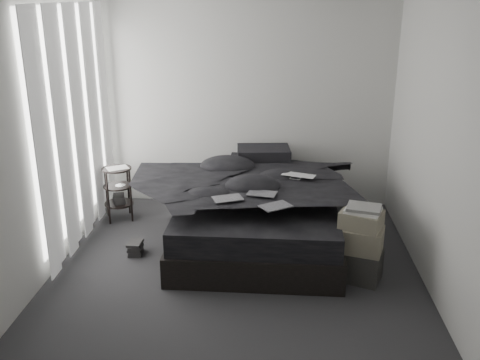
# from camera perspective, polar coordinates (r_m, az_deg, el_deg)

# --- Properties ---
(floor) EXTENTS (3.60, 4.20, 0.01)m
(floor) POSITION_cam_1_polar(r_m,az_deg,el_deg) (5.19, -0.59, -10.80)
(floor) COLOR #2A2A2C
(floor) RESTS_ON ground
(wall_back) EXTENTS (3.60, 0.01, 2.60)m
(wall_back) POSITION_cam_1_polar(r_m,az_deg,el_deg) (6.71, 0.74, 8.12)
(wall_back) COLOR beige
(wall_back) RESTS_ON ground
(wall_front) EXTENTS (3.60, 0.01, 2.60)m
(wall_front) POSITION_cam_1_polar(r_m,az_deg,el_deg) (2.73, -4.08, -9.24)
(wall_front) COLOR beige
(wall_front) RESTS_ON ground
(wall_left) EXTENTS (0.01, 4.20, 2.60)m
(wall_left) POSITION_cam_1_polar(r_m,az_deg,el_deg) (5.13, -21.16, 3.29)
(wall_left) COLOR beige
(wall_left) RESTS_ON ground
(wall_right) EXTENTS (0.01, 4.20, 2.60)m
(wall_right) POSITION_cam_1_polar(r_m,az_deg,el_deg) (4.88, 20.96, 2.53)
(wall_right) COLOR beige
(wall_right) RESTS_ON ground
(window_left) EXTENTS (0.02, 2.00, 2.30)m
(window_left) POSITION_cam_1_polar(r_m,az_deg,el_deg) (5.91, -17.52, 6.20)
(window_left) COLOR white
(window_left) RESTS_ON wall_left
(curtain_left) EXTENTS (0.06, 2.12, 2.48)m
(curtain_left) POSITION_cam_1_polar(r_m,az_deg,el_deg) (5.91, -17.00, 5.54)
(curtain_left) COLOR white
(curtain_left) RESTS_ON wall_left
(bed) EXTENTS (1.72, 2.25, 0.30)m
(bed) POSITION_cam_1_polar(r_m,az_deg,el_deg) (5.92, 1.92, -5.13)
(bed) COLOR black
(bed) RESTS_ON floor
(mattress) EXTENTS (1.65, 2.19, 0.24)m
(mattress) POSITION_cam_1_polar(r_m,az_deg,el_deg) (5.82, 1.95, -2.70)
(mattress) COLOR black
(mattress) RESTS_ON bed
(duvet) EXTENTS (1.67, 1.93, 0.26)m
(duvet) POSITION_cam_1_polar(r_m,az_deg,el_deg) (5.68, 1.96, -0.57)
(duvet) COLOR black
(duvet) RESTS_ON mattress
(pillow_lower) EXTENTS (0.68, 0.46, 0.15)m
(pillow_lower) POSITION_cam_1_polar(r_m,az_deg,el_deg) (6.57, 1.85, 1.72)
(pillow_lower) COLOR black
(pillow_lower) RESTS_ON mattress
(pillow_upper) EXTENTS (0.67, 0.49, 0.14)m
(pillow_upper) POSITION_cam_1_polar(r_m,az_deg,el_deg) (6.50, 2.53, 2.88)
(pillow_upper) COLOR black
(pillow_upper) RESTS_ON pillow_lower
(laptop) EXTENTS (0.41, 0.33, 0.03)m
(laptop) POSITION_cam_1_polar(r_m,az_deg,el_deg) (5.73, 6.14, 1.05)
(laptop) COLOR silver
(laptop) RESTS_ON duvet
(comic_a) EXTENTS (0.33, 0.27, 0.01)m
(comic_a) POSITION_cam_1_polar(r_m,az_deg,el_deg) (5.14, -1.33, -1.13)
(comic_a) COLOR black
(comic_a) RESTS_ON duvet
(comic_b) EXTENTS (0.32, 0.24, 0.01)m
(comic_b) POSITION_cam_1_polar(r_m,az_deg,el_deg) (5.27, 2.37, -0.54)
(comic_b) COLOR black
(comic_b) RESTS_ON duvet
(comic_c) EXTENTS (0.34, 0.31, 0.01)m
(comic_c) POSITION_cam_1_polar(r_m,az_deg,el_deg) (4.96, 3.85, -1.79)
(comic_c) COLOR black
(comic_c) RESTS_ON duvet
(side_stand) EXTENTS (0.45, 0.45, 0.64)m
(side_stand) POSITION_cam_1_polar(r_m,az_deg,el_deg) (6.59, -12.83, -1.45)
(side_stand) COLOR black
(side_stand) RESTS_ON floor
(papers) EXTENTS (0.31, 0.28, 0.01)m
(papers) POSITION_cam_1_polar(r_m,az_deg,el_deg) (6.48, -12.96, 1.23)
(papers) COLOR white
(papers) RESTS_ON side_stand
(floor_books) EXTENTS (0.15, 0.20, 0.14)m
(floor_books) POSITION_cam_1_polar(r_m,az_deg,el_deg) (5.77, -11.10, -7.11)
(floor_books) COLOR black
(floor_books) RESTS_ON floor
(box_lower) EXTENTS (0.50, 0.45, 0.30)m
(box_lower) POSITION_cam_1_polar(r_m,az_deg,el_deg) (5.29, 12.54, -8.77)
(box_lower) COLOR black
(box_lower) RESTS_ON floor
(box_mid) EXTENTS (0.46, 0.40, 0.23)m
(box_mid) POSITION_cam_1_polar(r_m,az_deg,el_deg) (5.16, 12.83, -6.20)
(box_mid) COLOR #6C6655
(box_mid) RESTS_ON box_lower
(box_upper) EXTENTS (0.45, 0.42, 0.16)m
(box_upper) POSITION_cam_1_polar(r_m,az_deg,el_deg) (5.10, 12.82, -4.14)
(box_upper) COLOR #6C6655
(box_upper) RESTS_ON box_mid
(art_book_white) EXTENTS (0.38, 0.35, 0.03)m
(art_book_white) POSITION_cam_1_polar(r_m,az_deg,el_deg) (5.06, 13.00, -3.15)
(art_book_white) COLOR silver
(art_book_white) RESTS_ON box_upper
(art_book_snake) EXTENTS (0.36, 0.31, 0.03)m
(art_book_snake) POSITION_cam_1_polar(r_m,az_deg,el_deg) (5.04, 13.10, -2.89)
(art_book_snake) COLOR silver
(art_book_snake) RESTS_ON art_book_white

